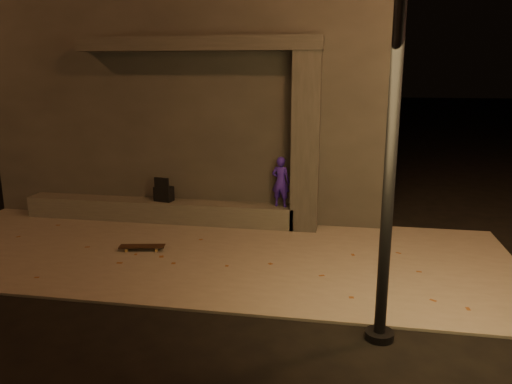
% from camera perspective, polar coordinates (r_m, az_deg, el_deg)
% --- Properties ---
extents(ground, '(120.00, 120.00, 0.00)m').
position_cam_1_polar(ground, '(7.48, -10.49, -12.33)').
color(ground, black).
rests_on(ground, ground).
extents(sidewalk, '(11.00, 4.40, 0.04)m').
position_cam_1_polar(sidewalk, '(9.22, -6.13, -6.94)').
color(sidewalk, slate).
rests_on(sidewalk, ground).
extents(building, '(9.00, 5.10, 5.22)m').
position_cam_1_polar(building, '(13.24, -5.15, 10.82)').
color(building, '#34312F').
rests_on(building, ground).
extents(ledge, '(6.00, 0.55, 0.45)m').
position_cam_1_polar(ledge, '(11.18, -11.06, -2.08)').
color(ledge, '#4D4C46').
rests_on(ledge, sidewalk).
extents(column, '(0.55, 0.55, 3.60)m').
position_cam_1_polar(column, '(10.15, 5.71, 5.60)').
color(column, '#34312F').
rests_on(column, sidewalk).
extents(canopy, '(5.00, 0.70, 0.28)m').
position_cam_1_polar(canopy, '(10.51, -6.56, 16.46)').
color(canopy, '#34312F').
rests_on(canopy, column).
extents(skateboarder, '(0.43, 0.33, 1.06)m').
position_cam_1_polar(skateboarder, '(10.34, 2.84, 1.18)').
color(skateboarder, '#341AAD').
rests_on(skateboarder, ledge).
extents(backpack, '(0.42, 0.32, 0.54)m').
position_cam_1_polar(backpack, '(11.03, -10.49, -0.07)').
color(backpack, black).
rests_on(backpack, ledge).
extents(skateboard, '(0.85, 0.37, 0.09)m').
position_cam_1_polar(skateboard, '(9.44, -12.89, -6.10)').
color(skateboard, black).
rests_on(skateboard, sidewalk).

